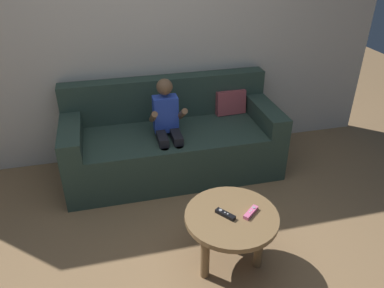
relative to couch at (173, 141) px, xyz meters
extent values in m
cube|color=beige|center=(-0.21, 0.40, 0.95)|extent=(4.76, 0.05, 2.50)
cube|color=#2D4238|center=(-0.01, -0.05, -0.08)|extent=(1.94, 0.80, 0.44)
cube|color=#2D4238|center=(-0.01, 0.27, 0.34)|extent=(1.94, 0.16, 0.40)
cube|color=#2D4238|center=(-0.89, -0.05, 0.22)|extent=(0.18, 0.80, 0.17)
cube|color=#2D4238|center=(0.87, -0.05, 0.22)|extent=(0.18, 0.80, 0.17)
cube|color=#B24C51|center=(0.62, 0.19, 0.26)|extent=(0.30, 0.16, 0.24)
cylinder|color=black|center=(-0.13, -0.35, -0.08)|extent=(0.07, 0.07, 0.44)
cylinder|color=black|center=(-0.01, -0.35, -0.08)|extent=(0.07, 0.07, 0.44)
cube|color=black|center=(-0.13, -0.22, 0.17)|extent=(0.08, 0.26, 0.08)
cube|color=black|center=(-0.01, -0.22, 0.17)|extent=(0.08, 0.26, 0.08)
cube|color=blue|center=(-0.07, -0.09, 0.33)|extent=(0.21, 0.12, 0.32)
cylinder|color=brown|center=(-0.19, -0.20, 0.37)|extent=(0.05, 0.23, 0.18)
cylinder|color=brown|center=(0.05, -0.20, 0.37)|extent=(0.05, 0.23, 0.18)
sphere|color=brown|center=(-0.07, -0.09, 0.58)|extent=(0.14, 0.14, 0.14)
cylinder|color=brown|center=(0.13, -1.28, 0.13)|extent=(0.61, 0.61, 0.04)
cylinder|color=brown|center=(-0.05, -1.34, -0.10)|extent=(0.06, 0.06, 0.41)
cylinder|color=brown|center=(0.32, -1.34, -0.10)|extent=(0.06, 0.06, 0.41)
cylinder|color=brown|center=(0.13, -1.09, -0.10)|extent=(0.06, 0.06, 0.41)
cube|color=black|center=(0.09, -1.28, 0.16)|extent=(0.11, 0.13, 0.02)
cylinder|color=#99999E|center=(0.07, -1.25, 0.17)|extent=(0.02, 0.02, 0.00)
cylinder|color=silver|center=(0.09, -1.28, 0.17)|extent=(0.01, 0.01, 0.00)
cylinder|color=silver|center=(0.10, -1.29, 0.17)|extent=(0.01, 0.01, 0.00)
cube|color=pink|center=(0.25, -1.30, 0.16)|extent=(0.13, 0.12, 0.02)
cylinder|color=#99999E|center=(0.28, -1.28, 0.17)|extent=(0.02, 0.02, 0.00)
cylinder|color=silver|center=(0.26, -1.30, 0.17)|extent=(0.01, 0.01, 0.00)
cylinder|color=silver|center=(0.24, -1.31, 0.17)|extent=(0.01, 0.01, 0.00)
camera|label=1|loc=(-0.56, -3.02, 1.74)|focal=35.21mm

